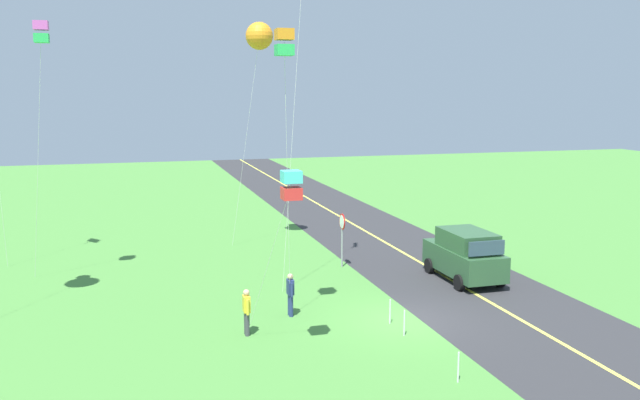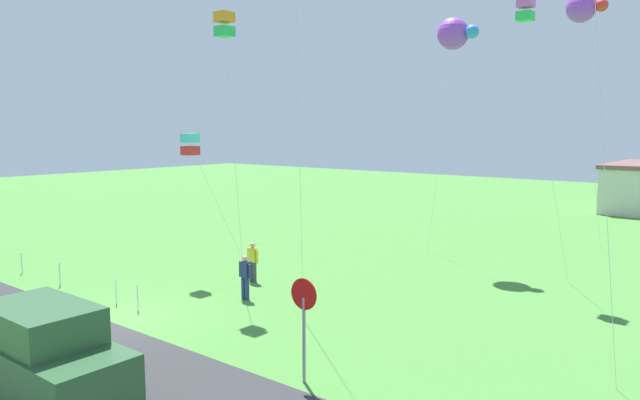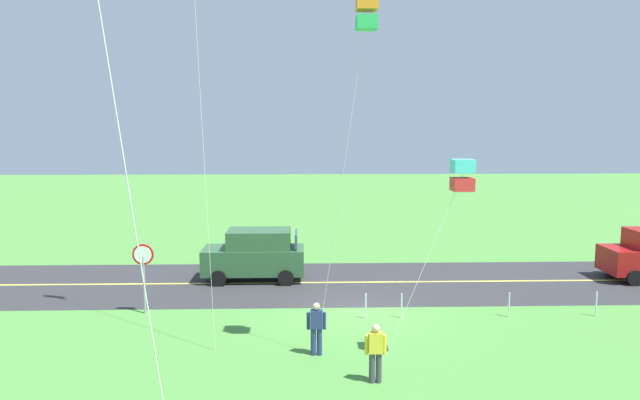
# 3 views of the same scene
# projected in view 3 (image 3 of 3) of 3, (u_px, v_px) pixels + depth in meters

# --- Properties ---
(ground_plane) EXTENTS (120.00, 120.00, 0.10)m
(ground_plane) POSITION_uv_depth(u_px,v_px,m) (358.00, 313.00, 20.97)
(ground_plane) COLOR #478438
(asphalt_road) EXTENTS (120.00, 7.00, 0.00)m
(asphalt_road) POSITION_uv_depth(u_px,v_px,m) (349.00, 282.00, 24.92)
(asphalt_road) COLOR #2D2D30
(asphalt_road) RESTS_ON ground
(road_centre_stripe) EXTENTS (120.00, 0.16, 0.00)m
(road_centre_stripe) POSITION_uv_depth(u_px,v_px,m) (349.00, 282.00, 24.92)
(road_centre_stripe) COLOR #E5E04C
(road_centre_stripe) RESTS_ON asphalt_road
(car_suv_foreground) EXTENTS (4.40, 2.12, 2.24)m
(car_suv_foreground) POSITION_uv_depth(u_px,v_px,m) (255.00, 254.00, 25.19)
(car_suv_foreground) COLOR #2D5633
(car_suv_foreground) RESTS_ON ground
(stop_sign) EXTENTS (0.76, 0.08, 2.56)m
(stop_sign) POSITION_uv_depth(u_px,v_px,m) (143.00, 265.00, 20.60)
(stop_sign) COLOR gray
(stop_sign) RESTS_ON ground
(person_adult_near) EXTENTS (0.58, 0.22, 1.60)m
(person_adult_near) POSITION_uv_depth(u_px,v_px,m) (316.00, 327.00, 16.94)
(person_adult_near) COLOR navy
(person_adult_near) RESTS_ON ground
(person_adult_companion) EXTENTS (0.58, 0.22, 1.60)m
(person_adult_companion) POSITION_uv_depth(u_px,v_px,m) (376.00, 351.00, 15.10)
(person_adult_companion) COLOR #3F3F47
(person_adult_companion) RESTS_ON ground
(kite_red_low) EXTENTS (1.64, 0.76, 10.18)m
(kite_red_low) POSITION_uv_depth(u_px,v_px,m) (367.00, 14.00, 15.37)
(kite_red_low) COLOR silver
(kite_red_low) RESTS_ON ground
(kite_blue_mid) EXTENTS (2.72, 1.28, 5.86)m
(kite_blue_mid) POSITION_uv_depth(u_px,v_px,m) (462.00, 176.00, 15.57)
(kite_blue_mid) COLOR silver
(kite_blue_mid) RESTS_ON ground
(fence_post_0) EXTENTS (0.05, 0.05, 0.90)m
(fence_post_0) POSITION_uv_depth(u_px,v_px,m) (596.00, 304.00, 20.45)
(fence_post_0) COLOR silver
(fence_post_0) RESTS_ON ground
(fence_post_1) EXTENTS (0.05, 0.05, 0.90)m
(fence_post_1) POSITION_uv_depth(u_px,v_px,m) (509.00, 305.00, 20.36)
(fence_post_1) COLOR silver
(fence_post_1) RESTS_ON ground
(fence_post_2) EXTENTS (0.05, 0.05, 0.90)m
(fence_post_2) POSITION_uv_depth(u_px,v_px,m) (402.00, 306.00, 20.25)
(fence_post_2) COLOR silver
(fence_post_2) RESTS_ON ground
(fence_post_3) EXTENTS (0.05, 0.05, 0.90)m
(fence_post_3) POSITION_uv_depth(u_px,v_px,m) (366.00, 306.00, 20.21)
(fence_post_3) COLOR silver
(fence_post_3) RESTS_ON ground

